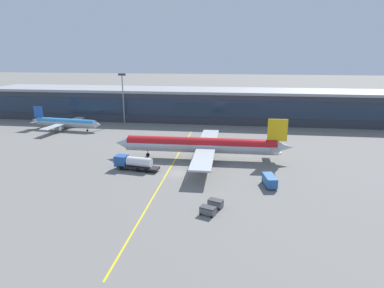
# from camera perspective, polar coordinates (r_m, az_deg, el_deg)

# --- Properties ---
(ground_plane) EXTENTS (700.00, 700.00, 0.00)m
(ground_plane) POSITION_cam_1_polar(r_m,az_deg,el_deg) (76.43, -2.45, -5.10)
(ground_plane) COLOR slate
(apron_lead_in_line) EXTENTS (0.55, 80.00, 0.01)m
(apron_lead_in_line) POSITION_cam_1_polar(r_m,az_deg,el_deg) (78.72, -4.00, -4.49)
(apron_lead_in_line) COLOR yellow
(apron_lead_in_line) RESTS_ON ground_plane
(terminal_building) EXTENTS (205.98, 20.61, 12.47)m
(terminal_building) POSITION_cam_1_polar(r_m,az_deg,el_deg) (135.07, 7.80, 6.67)
(terminal_building) COLOR #2D333D
(terminal_building) RESTS_ON ground_plane
(main_airliner) EXTENTS (46.37, 36.90, 11.07)m
(main_airliner) POSITION_cam_1_polar(r_m,az_deg,el_deg) (85.44, 1.71, -0.19)
(main_airliner) COLOR #B2B7BC
(main_airliner) RESTS_ON ground_plane
(fuel_tanker) EXTENTS (11.04, 3.99, 3.25)m
(fuel_tanker) POSITION_cam_1_polar(r_m,az_deg,el_deg) (79.31, -10.03, -3.21)
(fuel_tanker) COLOR #232326
(fuel_tanker) RESTS_ON ground_plane
(crew_van) EXTENTS (2.93, 5.29, 2.30)m
(crew_van) POSITION_cam_1_polar(r_m,az_deg,el_deg) (70.89, 13.27, -6.09)
(crew_van) COLOR #285B9E
(crew_van) RESTS_ON ground_plane
(baggage_cart_0) EXTENTS (3.02, 2.38, 1.48)m
(baggage_cart_0) POSITION_cam_1_polar(r_m,az_deg,el_deg) (57.77, 2.76, -11.44)
(baggage_cart_0) COLOR #595B60
(baggage_cart_0) RESTS_ON ground_plane
(baggage_cart_1) EXTENTS (3.02, 2.38, 1.48)m
(baggage_cart_1) POSITION_cam_1_polar(r_m,az_deg,el_deg) (60.37, 4.10, -10.21)
(baggage_cart_1) COLOR #595B60
(baggage_cart_1) RESTS_ON ground_plane
(commuter_jet_far) EXTENTS (28.29, 22.40, 8.06)m
(commuter_jet_far) POSITION_cam_1_polar(r_m,az_deg,el_deg) (126.23, -21.05, 3.51)
(commuter_jet_far) COLOR #B2B7BC
(commuter_jet_far) RESTS_ON ground_plane
(apron_light_mast_0) EXTENTS (2.80, 0.50, 19.24)m
(apron_light_mast_0) POSITION_cam_1_polar(r_m,az_deg,el_deg) (129.84, -11.87, 8.47)
(apron_light_mast_0) COLOR gray
(apron_light_mast_0) RESTS_ON ground_plane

